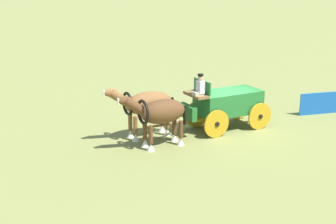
% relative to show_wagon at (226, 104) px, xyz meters
% --- Properties ---
extents(ground_plane, '(220.00, 220.00, 0.00)m').
position_rel_show_wagon_xyz_m(ground_plane, '(-0.15, 0.00, -1.18)').
color(ground_plane, olive).
extents(show_wagon, '(5.86, 1.92, 2.74)m').
position_rel_show_wagon_xyz_m(show_wagon, '(0.00, 0.00, 0.00)').
color(show_wagon, '#236B2D').
rests_on(show_wagon, ground).
extents(draft_horse_near, '(3.01, 1.08, 2.29)m').
position_rel_show_wagon_xyz_m(draft_horse_near, '(3.66, 0.49, 0.23)').
color(draft_horse_near, brown).
rests_on(draft_horse_near, ground).
extents(draft_horse_off, '(3.21, 1.08, 2.32)m').
position_rel_show_wagon_xyz_m(draft_horse_off, '(3.61, -0.81, 0.26)').
color(draft_horse_off, brown).
rests_on(draft_horse_off, ground).
extents(sponsor_banner, '(3.11, 0.88, 1.10)m').
position_rel_show_wagon_xyz_m(sponsor_banner, '(-5.92, 0.69, -0.63)').
color(sponsor_banner, '#1959B2').
rests_on(sponsor_banner, ground).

